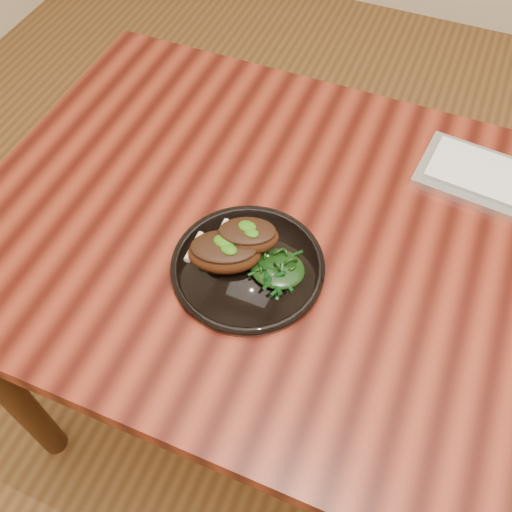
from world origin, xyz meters
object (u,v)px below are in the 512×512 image
(lamb_chop_front, at_px, (224,252))
(greens_heap, at_px, (277,267))
(plate, at_px, (248,266))
(desk, at_px, (422,303))

(lamb_chop_front, relative_size, greens_heap, 1.54)
(lamb_chop_front, height_order, greens_heap, lamb_chop_front)
(plate, height_order, greens_heap, greens_heap)
(desk, bearing_deg, lamb_chop_front, -160.83)
(desk, distance_m, lamb_chop_front, 0.36)
(desk, relative_size, greens_heap, 18.28)
(plate, height_order, lamb_chop_front, lamb_chop_front)
(desk, height_order, lamb_chop_front, lamb_chop_front)
(desk, bearing_deg, greens_heap, -157.38)
(lamb_chop_front, distance_m, greens_heap, 0.09)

